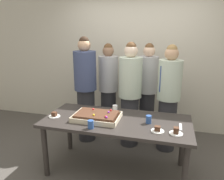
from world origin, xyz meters
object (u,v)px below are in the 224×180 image
at_px(party_table, 116,126).
at_px(person_striped_tie_right, 130,94).
at_px(person_serving_front, 86,89).
at_px(plated_slice_far_left, 54,115).
at_px(plated_slice_near_left, 157,130).
at_px(drink_cup_middle, 91,124).
at_px(cake_server_utensil, 181,127).
at_px(person_far_right_suit, 168,98).
at_px(person_left_edge_reaching, 108,88).
at_px(plated_slice_near_right, 176,132).
at_px(drink_cup_nearest, 115,109).
at_px(sheet_cake, 97,116).
at_px(person_green_shirt_behind, 147,90).
at_px(drink_cup_far_end, 149,119).

distance_m(party_table, person_striped_tie_right, 0.78).
bearing_deg(person_serving_front, plated_slice_far_left, -37.72).
distance_m(person_serving_front, person_striped_tie_right, 0.75).
distance_m(party_table, plated_slice_near_left, 0.58).
distance_m(drink_cup_middle, cake_server_utensil, 1.07).
distance_m(cake_server_utensil, person_far_right_suit, 0.81).
bearing_deg(person_left_edge_reaching, plated_slice_near_right, 32.25).
relative_size(plated_slice_near_left, drink_cup_middle, 1.50).
xyz_separation_m(drink_cup_nearest, person_left_edge_reaching, (-0.35, 0.86, 0.06)).
relative_size(party_table, drink_cup_nearest, 18.78).
height_order(sheet_cake, drink_cup_middle, sheet_cake).
relative_size(cake_server_utensil, person_left_edge_reaching, 0.12).
bearing_deg(cake_server_utensil, person_green_shirt_behind, 114.32).
xyz_separation_m(party_table, plated_slice_far_left, (-0.82, -0.12, 0.11)).
relative_size(plated_slice_far_left, cake_server_utensil, 0.75).
relative_size(plated_slice_near_left, person_left_edge_reaching, 0.09).
distance_m(cake_server_utensil, person_left_edge_reaching, 1.68).
distance_m(person_green_shirt_behind, person_striped_tie_right, 0.46).
relative_size(drink_cup_middle, person_serving_front, 0.06).
bearing_deg(sheet_cake, person_green_shirt_behind, 66.59).
bearing_deg(cake_server_utensil, person_left_edge_reaching, 137.05).
bearing_deg(plated_slice_near_left, drink_cup_nearest, 143.01).
bearing_deg(drink_cup_far_end, person_serving_front, 147.04).
distance_m(sheet_cake, drink_cup_nearest, 0.35).
distance_m(drink_cup_middle, person_left_edge_reaching, 1.47).
bearing_deg(cake_server_utensil, party_table, 178.66).
relative_size(drink_cup_middle, person_far_right_suit, 0.06).
distance_m(plated_slice_far_left, person_serving_front, 0.88).
bearing_deg(drink_cup_far_end, person_far_right_suit, 74.03).
height_order(plated_slice_far_left, person_far_right_suit, person_far_right_suit).
bearing_deg(person_green_shirt_behind, plated_slice_near_left, 34.64).
bearing_deg(cake_server_utensil, plated_slice_far_left, -176.28).
xyz_separation_m(plated_slice_near_right, drink_cup_middle, (-0.96, -0.12, 0.03)).
bearing_deg(drink_cup_far_end, person_left_edge_reaching, 127.02).
height_order(plated_slice_near_right, cake_server_utensil, plated_slice_near_right).
bearing_deg(plated_slice_far_left, party_table, 8.55).
relative_size(drink_cup_nearest, drink_cup_far_end, 1.00).
relative_size(party_table, person_striped_tie_right, 1.11).
xyz_separation_m(plated_slice_near_right, plated_slice_far_left, (-1.56, 0.09, -0.00)).
relative_size(plated_slice_near_right, person_serving_front, 0.08).
height_order(plated_slice_near_right, person_striped_tie_right, person_striped_tie_right).
xyz_separation_m(plated_slice_far_left, person_left_edge_reaching, (0.38, 1.25, 0.09)).
bearing_deg(drink_cup_nearest, person_striped_tie_right, 76.23).
xyz_separation_m(drink_cup_middle, person_far_right_suit, (0.86, 1.09, 0.07)).
bearing_deg(person_far_right_suit, person_striped_tie_right, -41.66).
bearing_deg(person_green_shirt_behind, drink_cup_nearest, 1.62).
bearing_deg(plated_slice_near_right, person_far_right_suit, 96.29).
xyz_separation_m(drink_cup_middle, person_left_edge_reaching, (-0.21, 1.45, 0.06)).
height_order(person_serving_front, person_far_right_suit, person_serving_front).
distance_m(drink_cup_nearest, person_far_right_suit, 0.88).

